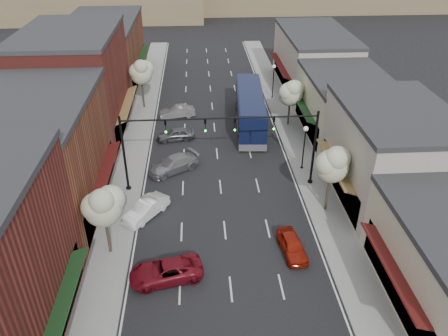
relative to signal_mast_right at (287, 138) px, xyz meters
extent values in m
plane|color=black|center=(-5.62, -8.00, -4.62)|extent=(160.00, 160.00, 0.00)
cube|color=gray|center=(-14.02, 10.50, -4.55)|extent=(2.80, 73.00, 0.15)
cube|color=gray|center=(2.78, 10.50, -4.55)|extent=(2.80, 73.00, 0.15)
cube|color=gray|center=(-12.62, 10.50, -4.55)|extent=(0.25, 73.00, 0.17)
cube|color=gray|center=(1.38, 10.50, -4.55)|extent=(0.25, 73.00, 0.17)
cube|color=black|center=(-15.72, -16.00, -3.02)|extent=(0.60, 11.90, 2.60)
cube|color=#183D1A|center=(-14.92, -16.00, -1.52)|extent=(1.07, 9.80, 0.49)
cube|color=brown|center=(-19.92, -2.00, -0.12)|extent=(9.00, 14.00, 9.00)
cube|color=#2D2D30|center=(-19.92, -2.00, 4.58)|extent=(9.20, 14.10, 0.40)
cube|color=black|center=(-15.72, -2.00, -3.02)|extent=(0.60, 11.90, 2.60)
cube|color=#521412|center=(-14.92, -2.00, -1.52)|extent=(1.07, 9.80, 0.49)
cube|color=maroon|center=(-19.92, 12.00, 0.63)|extent=(9.00, 14.00, 10.50)
cube|color=#2D2D30|center=(-19.92, 12.00, 6.08)|extent=(9.20, 14.10, 0.40)
cube|color=black|center=(-15.72, 12.00, -3.02)|extent=(0.60, 11.90, 2.60)
cube|color=olive|center=(-14.92, 12.00, -1.52)|extent=(1.07, 9.80, 0.49)
cube|color=brown|center=(-19.92, 28.00, -0.62)|extent=(9.00, 18.00, 8.00)
cube|color=#2D2D30|center=(-19.92, 28.00, 3.58)|extent=(9.20, 18.10, 0.40)
cube|color=black|center=(-15.72, 28.00, -3.02)|extent=(0.60, 15.30, 2.60)
cube|color=#183D1A|center=(-14.92, 28.00, -1.52)|extent=(1.07, 12.60, 0.49)
cube|color=black|center=(4.48, -14.00, -3.02)|extent=(0.60, 10.20, 2.60)
cube|color=#521412|center=(3.68, -14.00, -1.52)|extent=(1.07, 8.40, 0.49)
cube|color=#AEA195|center=(8.18, -2.00, -0.87)|extent=(8.00, 12.00, 7.50)
cube|color=#2D2D30|center=(8.18, -2.00, 3.08)|extent=(8.20, 12.10, 0.40)
cube|color=black|center=(4.48, -2.00, -3.02)|extent=(0.60, 10.20, 2.60)
cube|color=olive|center=(3.68, -2.00, -1.52)|extent=(1.07, 8.40, 0.49)
cube|color=beige|center=(8.18, 10.00, -1.62)|extent=(8.00, 12.00, 6.00)
cube|color=#2D2D30|center=(8.18, 10.00, 1.58)|extent=(8.20, 12.10, 0.40)
cube|color=black|center=(4.48, 10.00, -3.02)|extent=(0.60, 10.20, 2.60)
cube|color=#183D1A|center=(3.68, 10.00, -1.52)|extent=(1.07, 8.40, 0.49)
cube|color=#AEA195|center=(8.18, 24.00, -1.12)|extent=(8.00, 16.00, 7.00)
cube|color=#2D2D30|center=(8.18, 24.00, 2.58)|extent=(8.20, 16.10, 0.40)
cube|color=black|center=(4.48, 24.00, -3.02)|extent=(0.60, 13.60, 2.60)
cube|color=#521412|center=(3.68, 24.00, -1.52)|extent=(1.07, 11.20, 0.49)
cylinder|color=black|center=(2.38, 0.00, -4.47)|extent=(0.44, 0.44, 0.30)
cylinder|color=black|center=(2.38, 0.00, -1.12)|extent=(0.20, 0.20, 7.00)
cylinder|color=black|center=(-1.62, 0.00, 1.98)|extent=(8.00, 0.14, 0.14)
imported|color=black|center=(-1.22, 0.00, 1.38)|extent=(0.18, 0.46, 1.10)
sphere|color=#19E533|center=(-1.22, -0.12, 0.96)|extent=(0.18, 0.18, 0.18)
imported|color=black|center=(-4.42, 0.00, 1.38)|extent=(0.18, 0.46, 1.10)
sphere|color=#19E533|center=(-4.42, -0.12, 0.96)|extent=(0.18, 0.18, 0.18)
cylinder|color=black|center=(-13.62, 0.00, -4.47)|extent=(0.44, 0.44, 0.30)
cylinder|color=black|center=(-13.62, 0.00, -1.12)|extent=(0.20, 0.20, 7.00)
cylinder|color=black|center=(-9.62, 0.00, 1.98)|extent=(8.00, 0.14, 0.14)
imported|color=black|center=(-10.02, 0.00, 1.38)|extent=(0.18, 0.46, 1.10)
sphere|color=#19E533|center=(-10.02, -0.12, 0.96)|extent=(0.18, 0.18, 0.18)
imported|color=black|center=(-6.82, 0.00, 1.38)|extent=(0.18, 0.46, 1.10)
sphere|color=#19E533|center=(-6.82, -0.12, 0.96)|extent=(0.18, 0.18, 0.18)
cylinder|color=#47382B|center=(2.68, -4.00, -2.77)|extent=(0.20, 0.20, 3.71)
sphere|color=#B1BB8F|center=(2.68, -4.00, -0.45)|extent=(2.60, 2.60, 2.60)
sphere|color=#B1BB8F|center=(3.18, -3.70, 0.02)|extent=(2.00, 2.00, 2.00)
sphere|color=#B1BB8F|center=(2.28, -4.30, -0.10)|extent=(1.90, 1.90, 1.90)
sphere|color=#B1BB8F|center=(2.78, -4.50, 0.48)|extent=(1.70, 1.70, 1.70)
cylinder|color=#47382B|center=(2.68, 12.00, -2.96)|extent=(0.20, 0.20, 3.33)
sphere|color=#B1BB8F|center=(2.68, 12.00, -0.88)|extent=(2.60, 2.60, 2.60)
sphere|color=#B1BB8F|center=(3.18, 12.30, -0.46)|extent=(2.00, 2.00, 2.00)
sphere|color=#B1BB8F|center=(2.28, 11.70, -0.57)|extent=(1.90, 1.90, 1.90)
sphere|color=#B1BB8F|center=(2.78, 11.50, -0.05)|extent=(1.70, 1.70, 1.70)
cylinder|color=#47382B|center=(-13.92, -8.00, -2.86)|extent=(0.20, 0.20, 3.52)
sphere|color=#B1BB8F|center=(-13.92, -8.00, -0.66)|extent=(2.60, 2.60, 2.60)
sphere|color=#B1BB8F|center=(-13.42, -7.70, -0.22)|extent=(2.00, 2.00, 2.00)
sphere|color=#B1BB8F|center=(-14.32, -8.30, -0.33)|extent=(1.90, 1.90, 1.90)
sphere|color=#B1BB8F|center=(-13.82, -8.50, 0.22)|extent=(1.70, 1.70, 1.70)
cylinder|color=#47382B|center=(-13.92, 18.00, -2.70)|extent=(0.20, 0.20, 3.84)
sphere|color=#B1BB8F|center=(-13.92, 18.00, -0.30)|extent=(2.60, 2.60, 2.60)
sphere|color=#B1BB8F|center=(-13.42, 18.30, 0.18)|extent=(2.00, 2.00, 2.00)
sphere|color=#B1BB8F|center=(-14.32, 17.70, 0.06)|extent=(1.90, 1.90, 1.90)
sphere|color=#B1BB8F|center=(-13.82, 17.50, 0.66)|extent=(1.70, 1.70, 1.70)
cylinder|color=black|center=(2.18, 2.50, -4.52)|extent=(0.28, 0.28, 0.20)
cylinder|color=black|center=(2.18, 2.50, -2.62)|extent=(0.12, 0.12, 4.00)
sphere|color=white|center=(2.18, 2.50, -0.40)|extent=(0.44, 0.44, 0.44)
cylinder|color=black|center=(2.18, 20.00, -4.52)|extent=(0.28, 0.28, 0.20)
cylinder|color=black|center=(2.18, 20.00, -2.62)|extent=(0.12, 0.12, 4.00)
sphere|color=white|center=(2.18, 20.00, -0.40)|extent=(0.44, 0.44, 0.44)
cube|color=#0D1536|center=(-1.66, 12.25, -2.53)|extent=(3.57, 12.96, 3.29)
cube|color=#595B60|center=(-1.66, 12.25, -4.03)|extent=(3.59, 12.98, 0.75)
cube|color=black|center=(-1.66, 12.25, -2.06)|extent=(3.56, 11.94, 1.17)
cube|color=#0D1536|center=(-1.66, 12.25, -0.84)|extent=(3.31, 12.43, 0.27)
cube|color=black|center=(-2.06, 5.90, -1.85)|extent=(2.22, 0.22, 1.28)
cylinder|color=black|center=(-3.20, 7.85, -4.07)|extent=(0.41, 1.13, 1.11)
cylinder|color=black|center=(-0.68, 7.69, -4.07)|extent=(0.41, 1.13, 1.11)
cylinder|color=black|center=(-2.67, 16.37, -4.07)|extent=(0.41, 1.13, 1.11)
cylinder|color=black|center=(-0.15, 16.22, -4.07)|extent=(0.41, 1.13, 1.11)
cylinder|color=black|center=(-2.76, 14.88, -4.07)|extent=(0.41, 1.13, 1.11)
cylinder|color=black|center=(-0.25, 14.73, -4.07)|extent=(0.41, 1.13, 1.11)
imported|color=maroon|center=(-1.02, -8.80, -3.98)|extent=(1.95, 3.93, 1.29)
imported|color=maroon|center=(-9.82, -10.79, -3.95)|extent=(5.19, 3.16, 1.34)
imported|color=white|center=(-11.74, -3.84, -3.92)|extent=(3.72, 4.28, 1.40)
imported|color=gray|center=(-9.82, 2.97, -3.91)|extent=(5.23, 4.35, 1.43)
imported|color=#55575D|center=(-9.82, 9.26, -3.96)|extent=(4.10, 2.21, 1.32)
imported|color=#99999E|center=(-9.82, 15.02, -3.95)|extent=(4.30, 2.15, 1.35)
camera|label=1|loc=(-7.34, -32.02, 16.71)|focal=35.00mm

